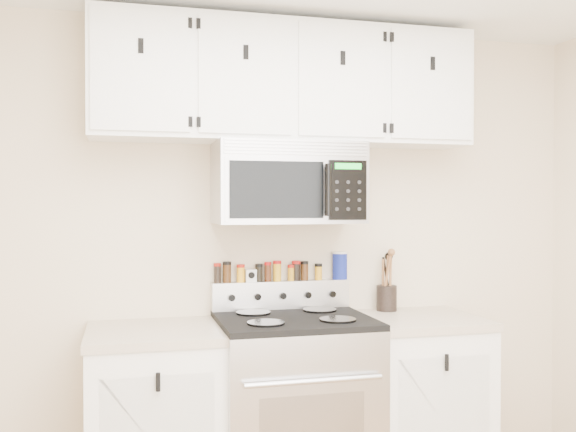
# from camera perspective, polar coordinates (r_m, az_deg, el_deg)

# --- Properties ---
(back_wall) EXTENTS (3.50, 0.01, 2.50)m
(back_wall) POSITION_cam_1_polar(r_m,az_deg,el_deg) (3.54, -0.78, -3.31)
(back_wall) COLOR beige
(back_wall) RESTS_ON floor
(range) EXTENTS (0.76, 0.65, 1.10)m
(range) POSITION_cam_1_polar(r_m,az_deg,el_deg) (3.38, 0.55, -16.72)
(range) COLOR #B7B7BA
(range) RESTS_ON floor
(base_cabinet_left) EXTENTS (0.64, 0.62, 0.92)m
(base_cabinet_left) POSITION_cam_1_polar(r_m,az_deg,el_deg) (3.31, -11.75, -17.61)
(base_cabinet_left) COLOR white
(base_cabinet_left) RESTS_ON floor
(base_cabinet_right) EXTENTS (0.64, 0.62, 0.92)m
(base_cabinet_right) POSITION_cam_1_polar(r_m,az_deg,el_deg) (3.64, 11.43, -15.86)
(base_cabinet_right) COLOR white
(base_cabinet_right) RESTS_ON floor
(microwave) EXTENTS (0.76, 0.44, 0.42)m
(microwave) POSITION_cam_1_polar(r_m,az_deg,el_deg) (3.35, 0.00, 2.95)
(microwave) COLOR #9E9EA3
(microwave) RESTS_ON back_wall
(upper_cabinets) EXTENTS (2.00, 0.35, 0.62)m
(upper_cabinets) POSITION_cam_1_polar(r_m,az_deg,el_deg) (3.43, -0.12, 11.66)
(upper_cabinets) COLOR white
(upper_cabinets) RESTS_ON back_wall
(utensil_crock) EXTENTS (0.11, 0.11, 0.33)m
(utensil_crock) POSITION_cam_1_polar(r_m,az_deg,el_deg) (3.67, 8.76, -7.04)
(utensil_crock) COLOR black
(utensil_crock) RESTS_ON base_cabinet_right
(kitchen_timer) EXTENTS (0.06, 0.05, 0.07)m
(kitchen_timer) POSITION_cam_1_polar(r_m,az_deg,el_deg) (3.48, -3.34, -5.31)
(kitchen_timer) COLOR white
(kitchen_timer) RESTS_ON range
(salt_canister) EXTENTS (0.08, 0.08, 0.15)m
(salt_canister) POSITION_cam_1_polar(r_m,az_deg,el_deg) (3.61, 4.63, -4.40)
(salt_canister) COLOR navy
(salt_canister) RESTS_ON range
(spice_jar_0) EXTENTS (0.04, 0.04, 0.11)m
(spice_jar_0) POSITION_cam_1_polar(r_m,az_deg,el_deg) (3.45, -6.30, -5.05)
(spice_jar_0) COLOR black
(spice_jar_0) RESTS_ON range
(spice_jar_1) EXTENTS (0.05, 0.05, 0.11)m
(spice_jar_1) POSITION_cam_1_polar(r_m,az_deg,el_deg) (3.45, -5.44, -4.98)
(spice_jar_1) COLOR #41250F
(spice_jar_1) RESTS_ON range
(spice_jar_2) EXTENTS (0.04, 0.04, 0.10)m
(spice_jar_2) POSITION_cam_1_polar(r_m,az_deg,el_deg) (3.47, -4.23, -5.09)
(spice_jar_2) COLOR #F2A81C
(spice_jar_2) RESTS_ON range
(spice_jar_3) EXTENTS (0.04, 0.04, 0.10)m
(spice_jar_3) POSITION_cam_1_polar(r_m,az_deg,el_deg) (3.49, -2.59, -5.05)
(spice_jar_3) COLOR black
(spice_jar_3) RESTS_ON range
(spice_jar_4) EXTENTS (0.04, 0.04, 0.10)m
(spice_jar_4) POSITION_cam_1_polar(r_m,az_deg,el_deg) (3.50, -1.81, -4.96)
(spice_jar_4) COLOR #472211
(spice_jar_4) RESTS_ON range
(spice_jar_5) EXTENTS (0.05, 0.05, 0.11)m
(spice_jar_5) POSITION_cam_1_polar(r_m,az_deg,el_deg) (3.51, -0.97, -4.89)
(spice_jar_5) COLOR gold
(spice_jar_5) RESTS_ON range
(spice_jar_6) EXTENTS (0.04, 0.04, 0.09)m
(spice_jar_6) POSITION_cam_1_polar(r_m,az_deg,el_deg) (3.53, 0.29, -5.05)
(spice_jar_6) COLOR #C58917
(spice_jar_6) RESTS_ON range
(spice_jar_7) EXTENTS (0.05, 0.05, 0.11)m
(spice_jar_7) POSITION_cam_1_polar(r_m,az_deg,el_deg) (3.53, 0.73, -4.87)
(spice_jar_7) COLOR black
(spice_jar_7) RESTS_ON range
(spice_jar_8) EXTENTS (0.04, 0.04, 0.11)m
(spice_jar_8) POSITION_cam_1_polar(r_m,az_deg,el_deg) (3.55, 1.48, -4.87)
(spice_jar_8) COLOR #442510
(spice_jar_8) RESTS_ON range
(spice_jar_9) EXTENTS (0.04, 0.04, 0.09)m
(spice_jar_9) POSITION_cam_1_polar(r_m,az_deg,el_deg) (3.57, 2.72, -4.96)
(spice_jar_9) COLOR orange
(spice_jar_9) RESTS_ON range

